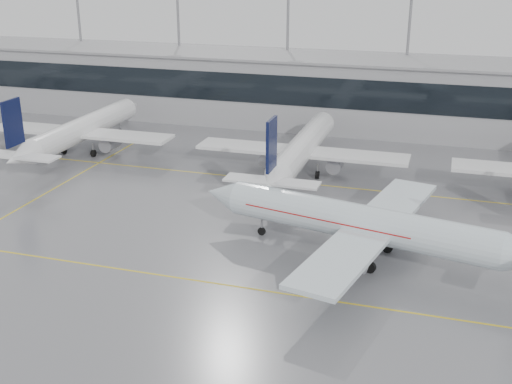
% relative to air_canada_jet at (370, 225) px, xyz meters
% --- Properties ---
extents(ground, '(320.00, 320.00, 0.00)m').
position_rel_air_canada_jet_xyz_m(ground, '(-12.71, -9.31, -3.84)').
color(ground, slate).
rests_on(ground, ground).
extents(taxi_line_main, '(120.00, 0.25, 0.01)m').
position_rel_air_canada_jet_xyz_m(taxi_line_main, '(-12.71, -9.31, -3.83)').
color(taxi_line_main, yellow).
rests_on(taxi_line_main, ground).
extents(taxi_line_north, '(120.00, 0.25, 0.01)m').
position_rel_air_canada_jet_xyz_m(taxi_line_north, '(-12.71, 20.69, -3.83)').
color(taxi_line_north, yellow).
rests_on(taxi_line_north, ground).
extents(taxi_line_cross, '(0.25, 60.00, 0.01)m').
position_rel_air_canada_jet_xyz_m(taxi_line_cross, '(-42.71, 5.69, -3.83)').
color(taxi_line_cross, yellow).
rests_on(taxi_line_cross, ground).
extents(terminal, '(180.00, 15.00, 12.00)m').
position_rel_air_canada_jet_xyz_m(terminal, '(-12.71, 52.69, 2.16)').
color(terminal, '#98989C').
rests_on(terminal, ground).
extents(terminal_glass, '(180.00, 0.20, 5.00)m').
position_rel_air_canada_jet_xyz_m(terminal_glass, '(-12.71, 45.14, 3.66)').
color(terminal_glass, black).
rests_on(terminal_glass, ground).
extents(terminal_roof, '(182.00, 16.00, 0.40)m').
position_rel_air_canada_jet_xyz_m(terminal_roof, '(-12.71, 52.69, 8.36)').
color(terminal_roof, gray).
rests_on(terminal_roof, ground).
extents(light_masts, '(156.40, 1.00, 22.60)m').
position_rel_air_canada_jet_xyz_m(light_masts, '(-12.71, 58.69, 9.51)').
color(light_masts, gray).
rests_on(light_masts, ground).
extents(air_canada_jet, '(37.62, 30.82, 12.04)m').
position_rel_air_canada_jet_xyz_m(air_canada_jet, '(0.00, 0.00, 0.00)').
color(air_canada_jet, silver).
rests_on(air_canada_jet, ground).
extents(parked_jet_b, '(29.64, 36.96, 11.72)m').
position_rel_air_canada_jet_xyz_m(parked_jet_b, '(-47.71, 24.38, -0.12)').
color(parked_jet_b, white).
rests_on(parked_jet_b, ground).
extents(parked_jet_c, '(29.64, 36.96, 11.72)m').
position_rel_air_canada_jet_xyz_m(parked_jet_c, '(-12.71, 24.38, -0.12)').
color(parked_jet_c, white).
rests_on(parked_jet_c, ground).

